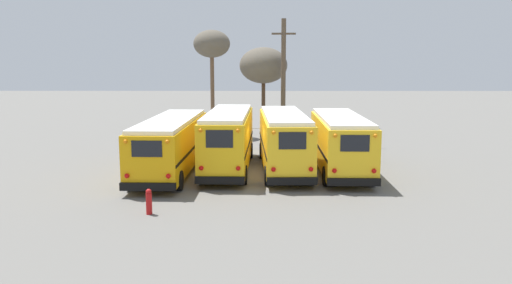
% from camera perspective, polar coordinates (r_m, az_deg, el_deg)
% --- Properties ---
extents(ground_plane, '(160.00, 160.00, 0.00)m').
position_cam_1_polar(ground_plane, '(27.13, -0.01, -3.64)').
color(ground_plane, '#66635E').
extents(school_bus_0, '(2.81, 10.91, 2.97)m').
position_cam_1_polar(school_bus_0, '(27.65, -9.66, -0.10)').
color(school_bus_0, '#E5A00C').
rests_on(school_bus_0, ground).
extents(school_bus_1, '(2.63, 9.70, 3.29)m').
position_cam_1_polar(school_bus_1, '(27.92, -3.17, 0.42)').
color(school_bus_1, yellow).
rests_on(school_bus_1, ground).
extents(school_bus_2, '(2.71, 9.68, 3.22)m').
position_cam_1_polar(school_bus_2, '(27.72, 3.20, 0.29)').
color(school_bus_2, yellow).
rests_on(school_bus_2, ground).
extents(school_bus_3, '(2.67, 9.44, 3.10)m').
position_cam_1_polar(school_bus_3, '(27.82, 9.59, 0.08)').
color(school_bus_3, yellow).
rests_on(school_bus_3, ground).
extents(utility_pole, '(1.80, 0.35, 9.19)m').
position_cam_1_polar(utility_pole, '(37.84, 3.14, 7.13)').
color(utility_pole, brown).
rests_on(utility_pole, ground).
extents(bare_tree_0, '(3.78, 3.78, 7.17)m').
position_cam_1_polar(bare_tree_0, '(39.82, 0.86, 8.70)').
color(bare_tree_0, '#473323').
rests_on(bare_tree_0, ground).
extents(bare_tree_1, '(2.93, 2.93, 8.55)m').
position_cam_1_polar(bare_tree_1, '(40.66, -5.07, 10.92)').
color(bare_tree_1, brown).
rests_on(bare_tree_1, ground).
extents(fence_line, '(17.33, 0.06, 1.42)m').
position_cam_1_polar(fence_line, '(35.05, 0.07, 0.89)').
color(fence_line, '#939399').
rests_on(fence_line, ground).
extents(fire_hydrant, '(0.24, 0.24, 1.03)m').
position_cam_1_polar(fire_hydrant, '(20.36, -12.14, -6.66)').
color(fire_hydrant, '#B21414').
rests_on(fire_hydrant, ground).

